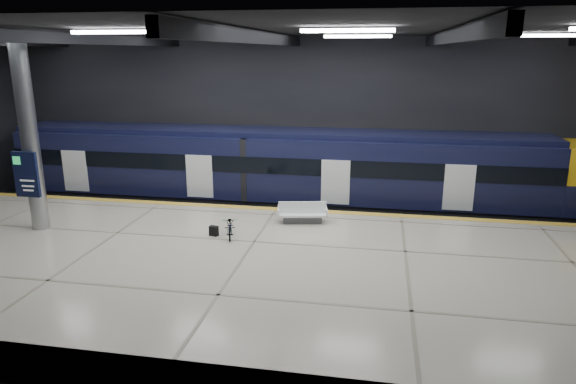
# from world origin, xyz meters

# --- Properties ---
(ground) EXTENTS (30.00, 30.00, 0.00)m
(ground) POSITION_xyz_m (0.00, 0.00, 0.00)
(ground) COLOR black
(ground) RESTS_ON ground
(room_shell) EXTENTS (30.10, 16.10, 8.05)m
(room_shell) POSITION_xyz_m (-0.00, 0.00, 5.72)
(room_shell) COLOR black
(room_shell) RESTS_ON ground
(platform) EXTENTS (30.00, 11.00, 1.10)m
(platform) POSITION_xyz_m (0.00, -2.50, 0.55)
(platform) COLOR beige
(platform) RESTS_ON ground
(safety_strip) EXTENTS (30.00, 0.40, 0.01)m
(safety_strip) POSITION_xyz_m (0.00, 2.75, 1.11)
(safety_strip) COLOR gold
(safety_strip) RESTS_ON platform
(rails) EXTENTS (30.00, 1.52, 0.16)m
(rails) POSITION_xyz_m (0.00, 5.50, 0.08)
(rails) COLOR gray
(rails) RESTS_ON ground
(train) EXTENTS (29.40, 2.84, 3.79)m
(train) POSITION_xyz_m (1.07, 5.50, 2.06)
(train) COLOR black
(train) RESTS_ON ground
(bench) EXTENTS (1.96, 1.10, 0.82)m
(bench) POSITION_xyz_m (1.30, 1.29, 1.39)
(bench) COLOR #595B60
(bench) RESTS_ON platform
(bicycle) EXTENTS (0.88, 1.52, 0.76)m
(bicycle) POSITION_xyz_m (-0.93, -0.68, 1.48)
(bicycle) COLOR #99999E
(bicycle) RESTS_ON platform
(pannier_bag) EXTENTS (0.34, 0.25, 0.35)m
(pannier_bag) POSITION_xyz_m (-1.53, -0.68, 1.28)
(pannier_bag) COLOR black
(pannier_bag) RESTS_ON platform
(info_column) EXTENTS (0.90, 0.78, 6.90)m
(info_column) POSITION_xyz_m (-8.00, -1.03, 4.46)
(info_column) COLOR #9EA0A5
(info_column) RESTS_ON platform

